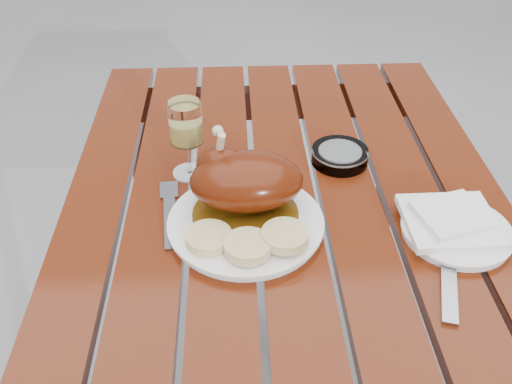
% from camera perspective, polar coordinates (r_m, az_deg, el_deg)
% --- Properties ---
extents(table, '(0.80, 1.20, 0.75)m').
position_cam_1_polar(table, '(1.27, 2.68, -15.30)').
color(table, '#65220C').
rests_on(table, ground).
extents(dinner_plate, '(0.27, 0.27, 0.02)m').
position_cam_1_polar(dinner_plate, '(0.96, -1.03, -3.22)').
color(dinner_plate, white).
rests_on(dinner_plate, table).
extents(roast_duck, '(0.19, 0.18, 0.14)m').
position_cam_1_polar(roast_duck, '(0.96, -1.33, 1.18)').
color(roast_duck, '#553409').
rests_on(roast_duck, dinner_plate).
extents(bread_dumplings, '(0.20, 0.10, 0.03)m').
position_cam_1_polar(bread_dumplings, '(0.90, -0.91, -4.82)').
color(bread_dumplings, '#E2C68A').
rests_on(bread_dumplings, dinner_plate).
extents(wine_glass, '(0.07, 0.07, 0.15)m').
position_cam_1_polar(wine_glass, '(1.06, -6.90, 5.21)').
color(wine_glass, '#E8D869').
rests_on(wine_glass, table).
extents(side_plate, '(0.24, 0.24, 0.01)m').
position_cam_1_polar(side_plate, '(1.01, 19.38, -3.73)').
color(side_plate, white).
rests_on(side_plate, table).
extents(napkin, '(0.15, 0.14, 0.01)m').
position_cam_1_polar(napkin, '(1.00, 18.83, -2.78)').
color(napkin, white).
rests_on(napkin, side_plate).
extents(ashtray, '(0.13, 0.13, 0.03)m').
position_cam_1_polar(ashtray, '(1.13, 8.37, 3.61)').
color(ashtray, '#B2B7BC').
rests_on(ashtray, table).
extents(fork, '(0.04, 0.17, 0.01)m').
position_cam_1_polar(fork, '(1.00, -8.60, -2.44)').
color(fork, gray).
rests_on(fork, table).
extents(knife, '(0.09, 0.24, 0.01)m').
position_cam_1_polar(knife, '(0.95, 18.66, -6.97)').
color(knife, gray).
rests_on(knife, table).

